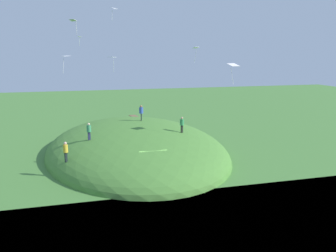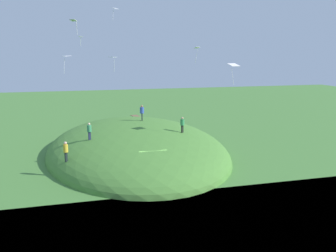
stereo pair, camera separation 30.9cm
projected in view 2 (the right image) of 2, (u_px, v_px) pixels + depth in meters
The scene contains 15 objects.
ground_plane at pixel (151, 173), 33.52m from camera, with size 160.00×160.00×0.00m, color #467B35.
grass_hill at pixel (136, 152), 40.96m from camera, with size 28.68×19.70×6.48m, color #498133.
dirt_path at pixel (151, 123), 57.85m from camera, with size 16.57×1.17×0.04m, color brown.
person_with_child at pixel (142, 111), 42.23m from camera, with size 0.56×0.56×1.83m.
person_near_shore at pixel (182, 123), 37.63m from camera, with size 0.57×0.57×1.66m.
person_walking_path at pixel (89, 129), 35.34m from camera, with size 0.54×0.54×1.69m.
person_on_hilltop at pixel (66, 149), 32.11m from camera, with size 0.59×0.59×1.86m.
kite_1 at pixel (234, 66), 34.84m from camera, with size 1.14×1.33×2.01m.
kite_2 at pixel (74, 22), 33.50m from camera, with size 0.70×0.74×1.41m.
kite_3 at pixel (81, 37), 46.61m from camera, with size 0.72×0.58×1.22m.
kite_5 at pixel (115, 9), 39.61m from camera, with size 0.85×0.87×1.35m.
kite_6 at pixel (66, 57), 38.95m from camera, with size 1.26×1.10×1.93m.
kite_7 at pixel (197, 49), 44.31m from camera, with size 0.79×0.88×1.95m.
kite_10 at pixel (113, 58), 37.50m from camera, with size 1.03×0.96×1.55m.
mooring_post at pixel (183, 186), 28.79m from camera, with size 0.14×0.14×1.09m, color brown.
Camera 2 is at (-31.33, 6.67, 10.94)m, focal length 38.60 mm.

